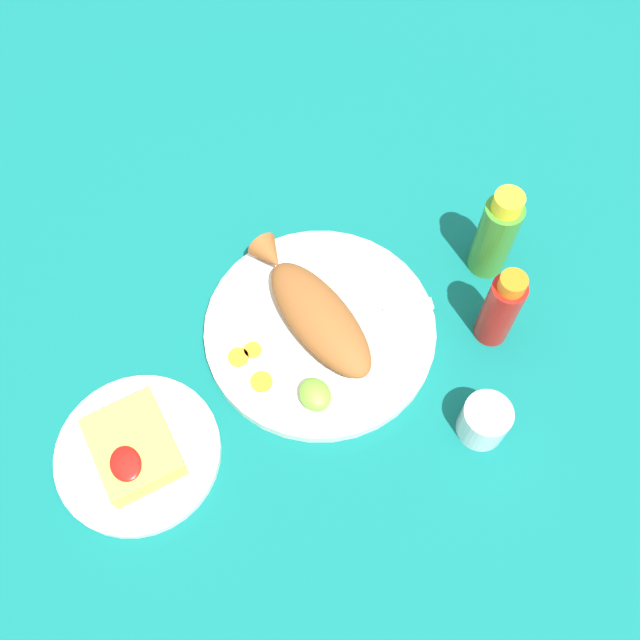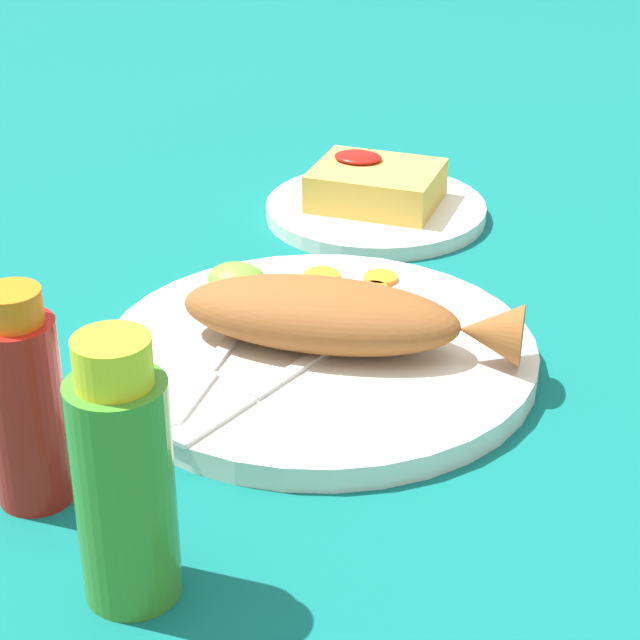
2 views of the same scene
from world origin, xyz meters
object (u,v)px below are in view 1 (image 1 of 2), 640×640
(salt_cup, at_px, (484,422))
(fork_near, at_px, (377,313))
(hot_sauce_bottle_green, at_px, (496,234))
(hot_sauce_bottle_red, at_px, (501,309))
(side_plate_fries, at_px, (138,453))
(fork_far, at_px, (379,343))
(fried_fish, at_px, (315,312))
(main_plate, at_px, (320,330))

(salt_cup, bearing_deg, fork_near, -169.46)
(hot_sauce_bottle_green, distance_m, salt_cup, 0.26)
(hot_sauce_bottle_red, xyz_separation_m, side_plate_fries, (-0.07, -0.49, -0.06))
(fork_far, distance_m, hot_sauce_bottle_green, 0.22)
(fork_far, height_order, hot_sauce_bottle_green, hot_sauce_bottle_green)
(fried_fish, xyz_separation_m, salt_cup, (0.23, 0.12, -0.02))
(fried_fish, relative_size, side_plate_fries, 1.21)
(salt_cup, height_order, side_plate_fries, salt_cup)
(hot_sauce_bottle_red, height_order, salt_cup, hot_sauce_bottle_red)
(fork_far, height_order, salt_cup, salt_cup)
(hot_sauce_bottle_green, bearing_deg, fork_near, -88.60)
(fried_fish, relative_size, fork_far, 1.36)
(salt_cup, bearing_deg, side_plate_fries, -113.71)
(fried_fish, distance_m, hot_sauce_bottle_red, 0.24)
(salt_cup, distance_m, side_plate_fries, 0.44)
(main_plate, xyz_separation_m, fried_fish, (-0.01, -0.00, 0.03))
(side_plate_fries, bearing_deg, fried_fish, 101.24)
(fried_fish, xyz_separation_m, side_plate_fries, (0.06, -0.28, -0.04))
(fork_near, xyz_separation_m, side_plate_fries, (0.03, -0.36, -0.01))
(main_plate, bearing_deg, salt_cup, 27.79)
(main_plate, distance_m, hot_sauce_bottle_red, 0.24)
(salt_cup, bearing_deg, hot_sauce_bottle_green, 144.04)
(fried_fish, distance_m, salt_cup, 0.26)
(side_plate_fries, bearing_deg, main_plate, 98.85)
(fried_fish, relative_size, hot_sauce_bottle_green, 1.60)
(fried_fish, bearing_deg, salt_cup, 20.20)
(fork_far, xyz_separation_m, hot_sauce_bottle_green, (-0.05, 0.21, 0.05))
(main_plate, xyz_separation_m, hot_sauce_bottle_red, (0.11, 0.21, 0.06))
(fork_near, height_order, fork_far, same)
(hot_sauce_bottle_red, bearing_deg, fried_fish, -120.20)
(main_plate, relative_size, hot_sauce_bottle_green, 2.02)
(fork_near, distance_m, fork_far, 0.05)
(hot_sauce_bottle_green, bearing_deg, fork_far, -77.40)
(fork_far, height_order, side_plate_fries, fork_far)
(fork_far, relative_size, hot_sauce_bottle_green, 1.18)
(hot_sauce_bottle_red, bearing_deg, fork_far, -108.19)
(main_plate, relative_size, fried_fish, 1.26)
(fork_near, distance_m, hot_sauce_bottle_green, 0.20)
(main_plate, height_order, fried_fish, fried_fish)
(hot_sauce_bottle_green, distance_m, side_plate_fries, 0.56)
(salt_cup, bearing_deg, main_plate, -152.21)
(hot_sauce_bottle_green, relative_size, salt_cup, 2.54)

